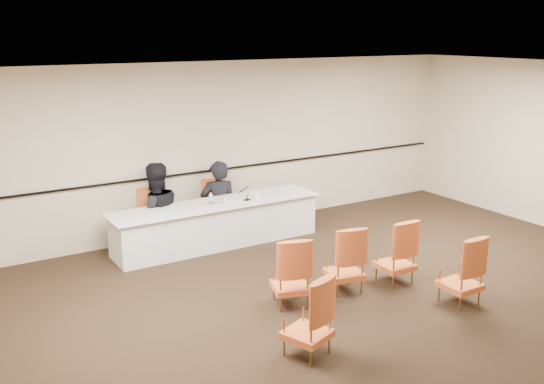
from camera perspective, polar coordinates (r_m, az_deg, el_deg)
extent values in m
plane|color=black|center=(8.14, 8.94, -10.73)|extent=(10.00, 10.00, 0.00)
plane|color=silver|center=(7.36, 9.90, 10.82)|extent=(10.00, 10.00, 0.00)
cube|color=beige|center=(10.87, -4.49, 4.31)|extent=(10.00, 0.04, 3.00)
cube|color=black|center=(10.92, -4.35, 2.21)|extent=(9.80, 0.04, 0.03)
imported|color=black|center=(10.78, -5.03, -1.70)|extent=(0.74, 0.58, 1.79)
imported|color=black|center=(10.33, -10.90, -2.42)|extent=(0.95, 0.75, 1.90)
cube|color=white|center=(10.24, -2.75, -0.78)|extent=(0.32, 0.24, 0.00)
cylinder|color=white|center=(10.10, -4.38, -0.74)|extent=(0.07, 0.07, 0.10)
cylinder|color=white|center=(10.29, -1.39, -0.34)|extent=(0.11, 0.11, 0.12)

